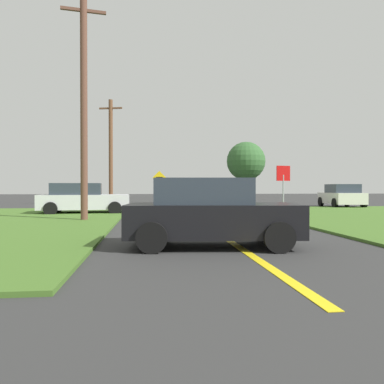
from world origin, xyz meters
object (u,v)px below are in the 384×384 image
parked_car_near_building (83,199)px  utility_pole_near (84,104)px  oak_tree_left (246,162)px  car_behind_on_main_road (210,213)px  stop_sign (283,180)px  car_on_crossroad (342,196)px  utility_pole_mid (111,151)px  car_approaching_junction (180,194)px  direction_sign (159,185)px

parked_car_near_building → utility_pole_near: utility_pole_near is taller
parked_car_near_building → oak_tree_left: 15.04m
car_behind_on_main_road → utility_pole_near: size_ratio=0.44×
stop_sign → car_on_crossroad: bearing=-144.7°
stop_sign → car_behind_on_main_road: bearing=50.3°
utility_pole_near → utility_pole_mid: utility_pole_near is taller
utility_pole_near → utility_pole_mid: size_ratio=1.15×
car_approaching_junction → utility_pole_mid: 7.77m
direction_sign → car_on_crossroad: bearing=0.8°
utility_pole_mid → direction_sign: size_ratio=3.26×
utility_pole_mid → car_on_crossroad: bearing=-15.1°
car_on_crossroad → utility_pole_near: (-16.11, -9.38, 4.02)m
car_on_crossroad → utility_pole_near: size_ratio=0.44×
utility_pole_mid → car_approaching_junction: bearing=36.3°
car_on_crossroad → direction_sign: (-12.78, -0.17, 0.74)m
stop_sign → utility_pole_near: 10.06m
parked_car_near_building → utility_pole_mid: 9.87m
stop_sign → car_behind_on_main_road: 10.86m
car_behind_on_main_road → oak_tree_left: size_ratio=0.82×
car_approaching_junction → direction_sign: direction_sign is taller
car_on_crossroad → utility_pole_mid: bearing=80.5°
parked_car_near_building → utility_pole_near: 6.11m
car_behind_on_main_road → car_approaching_junction: bearing=92.6°
stop_sign → car_approaching_junction: size_ratio=0.56×
car_on_crossroad → parked_car_near_building: (-16.94, -4.85, 0.00)m
car_on_crossroad → utility_pole_near: 19.07m
parked_car_near_building → direction_sign: direction_sign is taller
stop_sign → direction_sign: direction_sign is taller
parked_car_near_building → utility_pole_mid: utility_pole_mid is taller
car_on_crossroad → oak_tree_left: oak_tree_left is taller
direction_sign → parked_car_near_building: bearing=-131.7°
car_behind_on_main_road → oak_tree_left: 22.37m
stop_sign → oak_tree_left: size_ratio=0.49×
utility_pole_mid → oak_tree_left: bearing=1.7°
car_behind_on_main_road → direction_sign: (-0.76, 16.38, 0.75)m
parked_car_near_building → car_approaching_junction: 14.77m
stop_sign → car_on_crossroad: 9.87m
utility_pole_near → direction_sign: bearing=70.1°
utility_pole_mid → oak_tree_left: 10.75m
car_on_crossroad → parked_car_near_building: same height
car_on_crossroad → car_behind_on_main_road: (-12.02, -16.55, -0.00)m
stop_sign → direction_sign: bearing=-60.0°
car_on_crossroad → utility_pole_near: bearing=125.7°
stop_sign → oak_tree_left: oak_tree_left is taller
parked_car_near_building → direction_sign: bearing=43.3°
car_approaching_junction → utility_pole_mid: utility_pole_mid is taller
utility_pole_mid → direction_sign: utility_pole_mid is taller
car_on_crossroad → direction_sign: 12.80m
parked_car_near_building → direction_sign: (4.16, 4.68, 0.74)m
car_behind_on_main_road → direction_sign: bearing=98.2°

